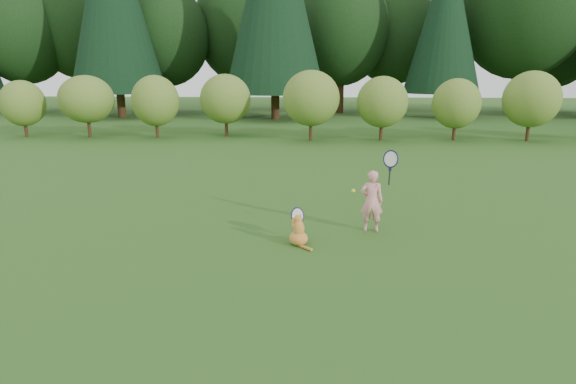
# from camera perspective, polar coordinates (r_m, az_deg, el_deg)

# --- Properties ---
(ground) EXTENTS (100.00, 100.00, 0.00)m
(ground) POSITION_cam_1_polar(r_m,az_deg,el_deg) (7.63, -1.91, -6.53)
(ground) COLOR #244F16
(ground) RESTS_ON ground
(shrub_row) EXTENTS (28.00, 3.00, 2.80)m
(shrub_row) POSITION_cam_1_polar(r_m,az_deg,el_deg) (20.16, 1.76, 10.27)
(shrub_row) COLOR #527424
(shrub_row) RESTS_ON ground
(child) EXTENTS (0.61, 0.37, 1.60)m
(child) POSITION_cam_1_polar(r_m,az_deg,el_deg) (8.35, 9.96, -0.89)
(child) COLOR pink
(child) RESTS_ON ground
(cat) EXTENTS (0.46, 0.73, 0.68)m
(cat) POSITION_cam_1_polar(r_m,az_deg,el_deg) (7.67, 1.26, -4.37)
(cat) COLOR orange
(cat) RESTS_ON ground
(tennis_ball) EXTENTS (0.07, 0.07, 0.07)m
(tennis_ball) POSITION_cam_1_polar(r_m,az_deg,el_deg) (7.99, 7.75, 0.14)
(tennis_ball) COLOR yellow
(tennis_ball) RESTS_ON ground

